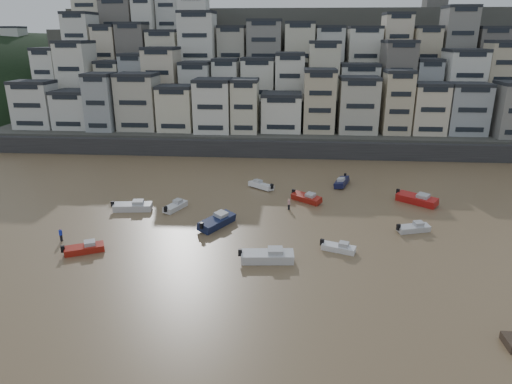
# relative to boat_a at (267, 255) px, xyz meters

# --- Properties ---
(ground) EXTENTS (400.00, 400.00, 0.00)m
(ground) POSITION_rel_boat_a_xyz_m (-11.48, -17.29, -0.89)
(ground) COLOR olive
(ground) RESTS_ON ground
(harbor_wall) EXTENTS (140.00, 3.00, 3.50)m
(harbor_wall) POSITION_rel_boat_a_xyz_m (-1.48, 47.71, 0.86)
(harbor_wall) COLOR #38383A
(harbor_wall) RESTS_ON ground
(hillside) EXTENTS (141.04, 66.00, 50.00)m
(hillside) POSITION_rel_boat_a_xyz_m (3.25, 87.55, 12.12)
(hillside) COLOR #4C4C47
(hillside) RESTS_ON ground
(headland) EXTENTS (216.00, 135.00, 53.33)m
(headland) POSITION_rel_boat_a_xyz_m (-106.48, 117.71, -0.88)
(headland) COLOR black
(headland) RESTS_ON ground
(boat_a) EXTENTS (6.71, 2.69, 1.79)m
(boat_a) POSITION_rel_boat_a_xyz_m (0.00, 0.00, 0.00)
(boat_a) COLOR silver
(boat_a) RESTS_ON ground
(boat_b) EXTENTS (4.58, 2.85, 1.19)m
(boat_b) POSITION_rel_boat_a_xyz_m (8.34, 3.37, -0.30)
(boat_b) COLOR white
(boat_b) RESTS_ON ground
(boat_c) EXTENTS (5.13, 6.80, 1.80)m
(boat_c) POSITION_rel_boat_a_xyz_m (-7.35, 9.60, 0.01)
(boat_c) COLOR #151D42
(boat_c) RESTS_ON ground
(boat_d) EXTENTS (4.97, 2.86, 1.29)m
(boat_d) POSITION_rel_boat_a_xyz_m (18.68, 9.95, -0.25)
(boat_d) COLOR silver
(boat_d) RESTS_ON ground
(boat_e) EXTENTS (5.34, 4.72, 1.47)m
(boat_e) POSITION_rel_boat_a_xyz_m (4.91, 20.33, -0.16)
(boat_e) COLOR maroon
(boat_e) RESTS_ON ground
(boat_f) EXTENTS (3.31, 5.10, 1.33)m
(boat_f) POSITION_rel_boat_a_xyz_m (-14.52, 15.38, -0.23)
(boat_f) COLOR silver
(boat_f) RESTS_ON ground
(boat_g) EXTENTS (6.60, 5.90, 1.83)m
(boat_g) POSITION_rel_boat_a_xyz_m (21.75, 20.82, 0.02)
(boat_g) COLOR #B11815
(boat_g) RESTS_ON ground
(boat_h) EXTENTS (5.00, 4.34, 1.37)m
(boat_h) POSITION_rel_boat_a_xyz_m (-2.56, 26.22, -0.21)
(boat_h) COLOR white
(boat_h) RESTS_ON ground
(boat_i) EXTENTS (3.45, 5.83, 1.51)m
(boat_i) POSITION_rel_boat_a_xyz_m (11.17, 28.97, -0.14)
(boat_i) COLOR #14173E
(boat_i) RESTS_ON ground
(boat_j) EXTENTS (5.13, 3.60, 1.34)m
(boat_j) POSITION_rel_boat_a_xyz_m (-21.79, 0.58, -0.22)
(boat_j) COLOR #AE2015
(boat_j) RESTS_ON ground
(boat_k) EXTENTS (6.27, 2.70, 1.66)m
(boat_k) POSITION_rel_boat_a_xyz_m (-20.66, 14.46, -0.06)
(boat_k) COLOR silver
(boat_k) RESTS_ON ground
(person_blue) EXTENTS (0.44, 0.44, 1.74)m
(person_blue) POSITION_rel_boat_a_xyz_m (-26.10, 3.49, -0.02)
(person_blue) COLOR #1A2FC4
(person_blue) RESTS_ON ground
(person_pink) EXTENTS (0.44, 0.44, 1.74)m
(person_pink) POSITION_rel_boat_a_xyz_m (2.24, 16.73, -0.02)
(person_pink) COLOR #CA8E90
(person_pink) RESTS_ON ground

